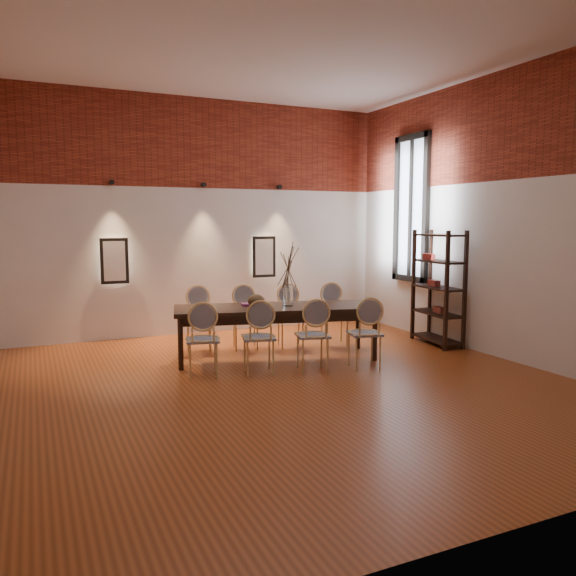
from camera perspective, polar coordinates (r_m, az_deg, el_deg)
name	(u,v)px	position (r m, az deg, el deg)	size (l,w,h in m)	color
floor	(272,387)	(6.73, -1.63, -10.00)	(7.00, 7.00, 0.02)	#9C4A1F
ceiling	(271,31)	(6.77, -1.76, 24.66)	(7.00, 7.00, 0.02)	silver
wall_back	(191,218)	(9.81, -9.86, 7.07)	(7.00, 0.10, 4.00)	silver
wall_front	(515,209)	(3.46, 22.07, 7.46)	(7.00, 0.10, 4.00)	silver
wall_right	(505,217)	(8.48, 21.15, 6.78)	(0.10, 7.00, 4.00)	silver
brick_band_back	(190,142)	(9.83, -9.91, 14.38)	(7.00, 0.02, 1.50)	maroon
brick_band_right	(505,125)	(8.53, 21.18, 15.22)	(0.02, 7.00, 1.50)	maroon
niche_left	(114,261)	(9.48, -17.24, 2.65)	(0.36, 0.06, 0.66)	#FFEAC6
niche_right	(263,257)	(10.15, -2.51, 3.19)	(0.36, 0.06, 0.66)	#FFEAC6
spot_fixture_left	(112,182)	(9.45, -17.49, 10.21)	(0.08, 0.08, 0.10)	black
spot_fixture_mid	(204,185)	(9.76, -8.58, 10.33)	(0.08, 0.08, 0.10)	black
spot_fixture_right	(279,187)	(10.24, -0.90, 10.23)	(0.08, 0.08, 0.10)	black
window_glass	(412,209)	(9.93, 12.47, 7.87)	(0.02, 0.78, 2.38)	silver
window_frame	(411,209)	(9.92, 12.37, 7.87)	(0.08, 0.90, 2.50)	black
window_mullion	(411,209)	(9.92, 12.37, 7.87)	(0.06, 0.06, 2.40)	black
dining_table	(276,332)	(7.94, -1.21, -4.53)	(2.82, 0.91, 0.75)	black
chair_near_a	(203,339)	(7.10, -8.67, -5.18)	(0.44, 0.44, 0.94)	#E9C680
chair_near_b	(259,337)	(7.16, -3.00, -5.01)	(0.44, 0.44, 0.94)	#E9C680
chair_near_c	(313,335)	(7.28, 2.51, -4.80)	(0.44, 0.44, 0.94)	#E9C680
chair_near_d	(365,333)	(7.48, 7.78, -4.56)	(0.44, 0.44, 0.94)	#E9C680
chair_far_a	(199,319)	(8.54, -9.06, -3.17)	(0.44, 0.44, 0.94)	#E9C680
chair_far_b	(245,318)	(8.59, -4.36, -3.05)	(0.44, 0.44, 0.94)	#E9C680
chair_far_c	(291,316)	(8.69, 0.27, -2.91)	(0.44, 0.44, 0.94)	#E9C680
chair_far_d	(334,315)	(8.85, 4.75, -2.75)	(0.44, 0.44, 0.94)	#E9C680
vase	(288,295)	(7.88, 0.03, -0.74)	(0.14, 0.14, 0.30)	silver
dried_branches	(288,263)	(7.84, 0.03, 2.52)	(0.50, 0.50, 0.70)	#443427
bowl	(256,301)	(7.77, -3.25, -1.31)	(0.24, 0.24, 0.18)	brown
book	(251,304)	(7.97, -3.80, -1.65)	(0.26, 0.18, 0.03)	#7E246A
shelving_rack	(438,288)	(9.12, 14.99, 0.05)	(0.38, 1.00, 1.80)	black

